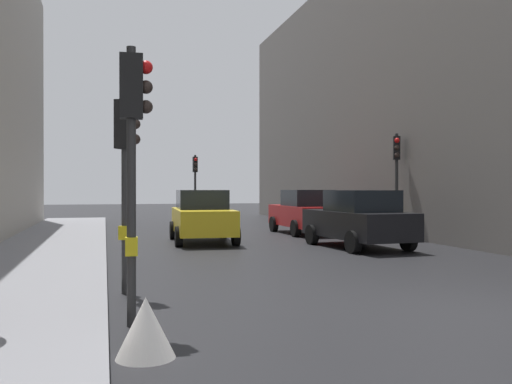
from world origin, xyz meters
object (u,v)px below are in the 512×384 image
traffic_light_near_left (133,134)px  warning_sign_triangle (146,328)px  traffic_light_mid_street (397,166)px  car_red_sedan (306,212)px  traffic_light_far_median (195,176)px  car_yellow_taxi (202,216)px  car_dark_suv (358,219)px  traffic_light_near_right (126,156)px

traffic_light_near_left → warning_sign_triangle: traffic_light_near_left is taller
traffic_light_mid_street → car_red_sedan: traffic_light_mid_street is taller
traffic_light_far_median → warning_sign_triangle: bearing=-100.1°
car_yellow_taxi → car_dark_suv: bearing=-35.8°
traffic_light_far_median → car_dark_suv: traffic_light_far_median is taller
traffic_light_mid_street → car_red_sedan: 4.20m
traffic_light_near_right → car_red_sedan: (7.42, 11.33, -1.49)m
traffic_light_far_median → car_dark_suv: bearing=-79.8°
traffic_light_near_left → car_dark_suv: 10.99m
traffic_light_near_left → car_yellow_taxi: 11.77m
car_dark_suv → car_yellow_taxi: same height
traffic_light_near_left → car_red_sedan: (7.42, 13.70, -1.65)m
traffic_light_near_right → car_dark_suv: 9.32m
traffic_light_mid_street → traffic_light_near_left: (-9.79, -10.71, -0.09)m
car_yellow_taxi → warning_sign_triangle: bearing=-102.2°
traffic_light_mid_street → car_red_sedan: (-2.37, 3.00, -1.74)m
traffic_light_mid_street → traffic_light_near_right: (-9.79, -8.33, -0.24)m
car_red_sedan → car_yellow_taxi: 5.18m
car_red_sedan → warning_sign_triangle: car_red_sedan is taller
traffic_light_far_median → car_yellow_taxi: bearing=-97.7°
car_red_sedan → traffic_light_mid_street: bearing=-51.6°
car_red_sedan → car_dark_suv: same height
traffic_light_near_left → warning_sign_triangle: 2.64m
traffic_light_near_right → warning_sign_triangle: (0.06, -3.83, -2.04)m
traffic_light_mid_street → traffic_light_near_right: 12.86m
traffic_light_far_median → car_red_sedan: 9.98m
traffic_light_near_right → warning_sign_triangle: traffic_light_near_right is taller
traffic_light_near_right → car_red_sedan: 13.63m
traffic_light_mid_street → traffic_light_far_median: (-5.36, 12.38, -0.09)m
car_dark_suv → traffic_light_far_median: bearing=100.2°
warning_sign_triangle → traffic_light_mid_street: bearing=51.3°
car_dark_suv → traffic_light_near_right: bearing=-140.6°
car_red_sedan → warning_sign_triangle: bearing=-115.9°
traffic_light_near_right → car_dark_suv: (7.11, 5.84, -1.49)m
traffic_light_mid_street → traffic_light_far_median: traffic_light_mid_street is taller
traffic_light_far_median → traffic_light_mid_street: bearing=-66.6°
traffic_light_near_right → traffic_light_far_median: 21.18m
traffic_light_mid_street → warning_sign_triangle: size_ratio=5.83×
traffic_light_near_left → car_yellow_taxi: bearing=76.0°
car_dark_suv → warning_sign_triangle: 11.98m
traffic_light_far_median → car_red_sedan: bearing=-72.3°
car_red_sedan → traffic_light_near_left: bearing=-118.4°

